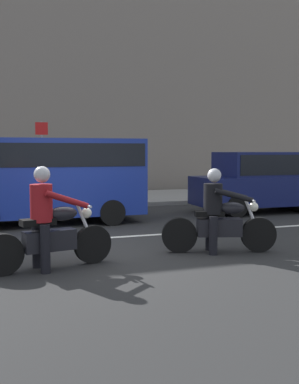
% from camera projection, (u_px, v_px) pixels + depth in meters
% --- Properties ---
extents(ground_plane, '(80.00, 80.00, 0.00)m').
position_uv_depth(ground_plane, '(89.00, 248.00, 8.67)').
color(ground_plane, '#262626').
extents(sidewalk_slab, '(40.00, 4.40, 0.14)m').
position_uv_depth(sidewalk_slab, '(44.00, 201.00, 16.19)').
color(sidewalk_slab, gray).
rests_on(sidewalk_slab, ground_plane).
extents(building_facade, '(40.00, 1.40, 10.29)m').
position_uv_depth(building_facade, '(32.00, 71.00, 18.93)').
color(building_facade, slate).
rests_on(building_facade, ground_plane).
extents(lane_marking_stripe, '(18.00, 0.14, 0.01)m').
position_uv_depth(lane_marking_stripe, '(62.00, 241.00, 9.39)').
color(lane_marking_stripe, silver).
rests_on(lane_marking_stripe, ground_plane).
extents(motorcycle_with_rider_black_leather, '(2.03, 0.88, 1.53)m').
position_uv_depth(motorcycle_with_rider_black_leather, '(219.00, 218.00, 8.27)').
color(motorcycle_with_rider_black_leather, black).
rests_on(motorcycle_with_rider_black_leather, ground_plane).
extents(motorcycle_with_rider_crimson, '(2.06, 0.78, 1.61)m').
position_uv_depth(motorcycle_with_rider_crimson, '(48.00, 227.00, 7.08)').
color(motorcycle_with_rider_crimson, black).
rests_on(motorcycle_with_rider_crimson, ground_plane).
extents(parked_van_cobalt_blue, '(4.77, 1.96, 2.14)m').
position_uv_depth(parked_van_cobalt_blue, '(46.00, 174.00, 11.56)').
color(parked_van_cobalt_blue, navy).
rests_on(parked_van_cobalt_blue, ground_plane).
extents(parked_hatchback_navy, '(3.94, 1.76, 1.80)m').
position_uv_depth(parked_hatchback_navy, '(260.00, 181.00, 13.70)').
color(parked_hatchback_navy, '#11194C').
rests_on(parked_hatchback_navy, ground_plane).
extents(street_sign_post, '(0.44, 0.08, 2.74)m').
position_uv_depth(street_sign_post, '(42.00, 152.00, 16.38)').
color(street_sign_post, gray).
rests_on(street_sign_post, sidewalk_slab).
extents(pedestrian_bystander, '(0.34, 0.34, 1.69)m').
position_uv_depth(pedestrian_bystander, '(88.00, 170.00, 16.69)').
color(pedestrian_bystander, black).
rests_on(pedestrian_bystander, sidewalk_slab).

